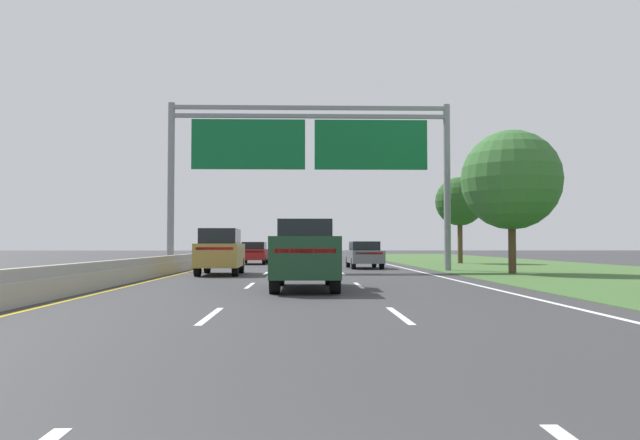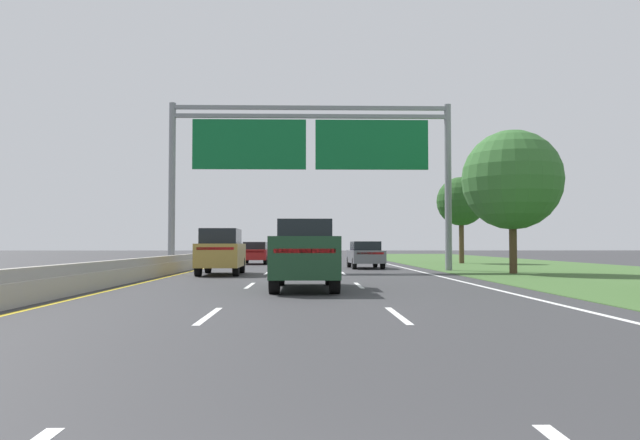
# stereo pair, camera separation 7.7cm
# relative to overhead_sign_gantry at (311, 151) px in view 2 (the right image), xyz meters

# --- Properties ---
(ground_plane) EXTENTS (220.00, 220.00, 0.00)m
(ground_plane) POSITION_rel_overhead_sign_gantry_xyz_m (-0.30, 3.71, -6.34)
(ground_plane) COLOR #333335
(lane_striping) EXTENTS (11.96, 106.00, 0.01)m
(lane_striping) POSITION_rel_overhead_sign_gantry_xyz_m (-0.30, 3.25, -6.34)
(lane_striping) COLOR white
(lane_striping) RESTS_ON ground
(grass_verge_right) EXTENTS (14.00, 110.00, 0.02)m
(grass_verge_right) POSITION_rel_overhead_sign_gantry_xyz_m (13.65, 3.71, -6.33)
(grass_verge_right) COLOR #3D602D
(grass_verge_right) RESTS_ON ground
(median_barrier_concrete) EXTENTS (0.60, 110.00, 0.85)m
(median_barrier_concrete) POSITION_rel_overhead_sign_gantry_xyz_m (-6.90, 3.71, -5.99)
(median_barrier_concrete) COLOR #A8A399
(median_barrier_concrete) RESTS_ON ground
(overhead_sign_gantry) EXTENTS (15.06, 0.42, 8.92)m
(overhead_sign_gantry) POSITION_rel_overhead_sign_gantry_xyz_m (0.00, 0.00, 0.00)
(overhead_sign_gantry) COLOR gray
(overhead_sign_gantry) RESTS_ON ground
(pickup_truck_darkgreen) EXTENTS (2.01, 5.40, 2.20)m
(pickup_truck_darkgreen) POSITION_rel_overhead_sign_gantry_xyz_m (-0.29, -13.47, -5.27)
(pickup_truck_darkgreen) COLOR #193D23
(pickup_truck_darkgreen) RESTS_ON ground
(car_red_left_lane_sedan) EXTENTS (1.90, 4.43, 1.57)m
(car_red_left_lane_sedan) POSITION_rel_overhead_sign_gantry_xyz_m (-3.83, 11.67, -5.52)
(car_red_left_lane_sedan) COLOR maroon
(car_red_left_lane_sedan) RESTS_ON ground
(car_gold_left_lane_suv) EXTENTS (1.99, 4.74, 2.11)m
(car_gold_left_lane_suv) POSITION_rel_overhead_sign_gantry_xyz_m (-4.16, -4.05, -5.24)
(car_gold_left_lane_suv) COLOR #A38438
(car_gold_left_lane_suv) RESTS_ON ground
(car_grey_right_lane_sedan) EXTENTS (1.95, 4.45, 1.57)m
(car_grey_right_lane_sedan) POSITION_rel_overhead_sign_gantry_xyz_m (3.23, 3.57, -5.52)
(car_grey_right_lane_sedan) COLOR slate
(car_grey_right_lane_sedan) RESTS_ON ground
(car_navy_centre_lane_sedan) EXTENTS (1.84, 4.41, 1.57)m
(car_navy_centre_lane_sedan) POSITION_rel_overhead_sign_gantry_xyz_m (-0.44, 18.81, -5.52)
(car_navy_centre_lane_sedan) COLOR #161E47
(car_navy_centre_lane_sedan) RESTS_ON ground
(roadside_tree_mid) EXTENTS (4.77, 4.77, 6.87)m
(roadside_tree_mid) POSITION_rel_overhead_sign_gantry_xyz_m (9.60, -3.54, -1.87)
(roadside_tree_mid) COLOR #4C3823
(roadside_tree_mid) RESTS_ON ground
(roadside_tree_far) EXTENTS (3.59, 3.59, 6.37)m
(roadside_tree_far) POSITION_rel_overhead_sign_gantry_xyz_m (11.19, 12.66, -1.79)
(roadside_tree_far) COLOR #4C3823
(roadside_tree_far) RESTS_ON ground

